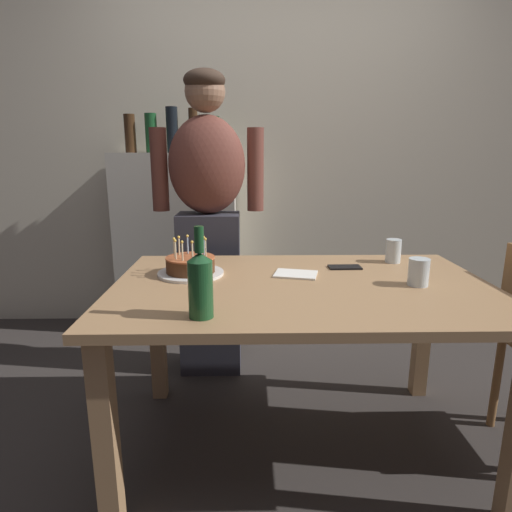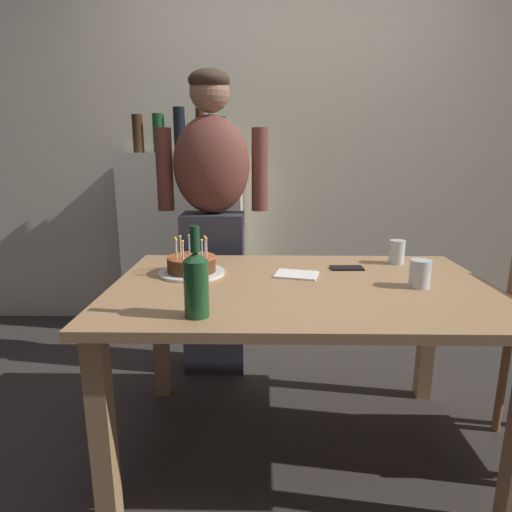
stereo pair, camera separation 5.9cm
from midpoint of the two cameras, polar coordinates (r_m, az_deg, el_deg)
ground_plane at (r=2.06m, az=6.48°, el=-23.73°), size 10.00×10.00×0.00m
back_wall at (r=3.19m, az=4.42°, el=14.51°), size 5.20×0.10×2.60m
dining_table at (r=1.75m, az=7.04°, el=-6.74°), size 1.50×0.96×0.74m
birthday_cake at (r=1.85m, az=-7.64°, el=-1.29°), size 0.28×0.28×0.16m
water_glass_near at (r=2.12m, az=18.93°, el=0.51°), size 0.07×0.07×0.11m
water_glass_far at (r=1.78m, az=21.80°, el=-2.18°), size 0.08×0.08×0.11m
wine_bottle at (r=1.35m, az=-6.71°, el=-3.48°), size 0.08×0.08×0.29m
cell_phone at (r=1.97m, az=12.78°, el=-1.56°), size 0.15×0.08×0.01m
napkin_stack at (r=1.83m, az=6.30°, el=-2.46°), size 0.20×0.17×0.01m
person_man_bearded at (r=2.39m, az=-5.05°, el=4.55°), size 0.61×0.27×1.66m
shelf_cabinet at (r=3.07m, az=-9.00°, el=1.98°), size 0.82×0.30×1.54m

